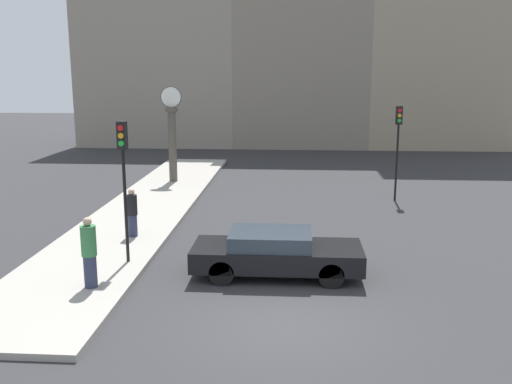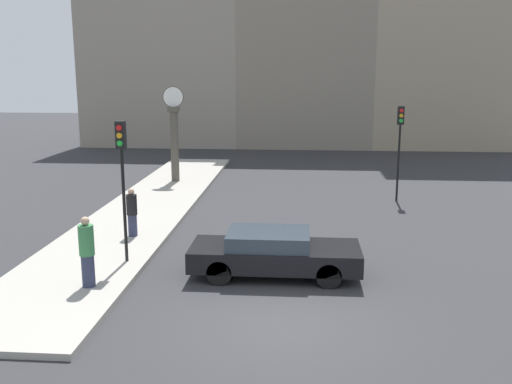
% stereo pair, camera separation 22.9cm
% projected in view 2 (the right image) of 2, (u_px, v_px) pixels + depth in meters
% --- Properties ---
extents(ground_plane, '(120.00, 120.00, 0.00)m').
position_uv_depth(ground_plane, '(281.00, 324.00, 12.56)').
color(ground_plane, '#2D2D30').
extents(sidewalk_corner, '(3.47, 24.14, 0.16)m').
position_uv_depth(sidewalk_corner, '(149.00, 207.00, 22.79)').
color(sidewalk_corner, '#A39E93').
rests_on(sidewalk_corner, ground_plane).
extents(building_row, '(30.78, 5.00, 19.85)m').
position_uv_depth(building_row, '(319.00, 30.00, 40.16)').
color(building_row, gray).
rests_on(building_row, ground_plane).
extents(sedan_car, '(4.55, 1.79, 1.24)m').
position_uv_depth(sedan_car, '(274.00, 252.00, 15.35)').
color(sedan_car, black).
rests_on(sedan_car, ground_plane).
extents(traffic_light_near, '(0.26, 0.24, 3.96)m').
position_uv_depth(traffic_light_near, '(122.00, 163.00, 15.60)').
color(traffic_light_near, black).
rests_on(traffic_light_near, sidewalk_corner).
extents(traffic_light_far, '(0.26, 0.24, 4.01)m').
position_uv_depth(traffic_light_far, '(400.00, 134.00, 23.65)').
color(traffic_light_far, black).
rests_on(traffic_light_far, ground_plane).
extents(street_clock, '(1.01, 0.50, 4.56)m').
position_uv_depth(street_clock, '(174.00, 137.00, 27.36)').
color(street_clock, '#4C473D').
rests_on(street_clock, sidewalk_corner).
extents(pedestrian_black_jacket, '(0.34, 0.34, 1.58)m').
position_uv_depth(pedestrian_black_jacket, '(132.00, 212.00, 18.48)').
color(pedestrian_black_jacket, '#2D334C').
rests_on(pedestrian_black_jacket, sidewalk_corner).
extents(pedestrian_green_hoodie, '(0.38, 0.38, 1.80)m').
position_uv_depth(pedestrian_green_hoodie, '(87.00, 252.00, 14.12)').
color(pedestrian_green_hoodie, '#2D334C').
rests_on(pedestrian_green_hoodie, sidewalk_corner).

